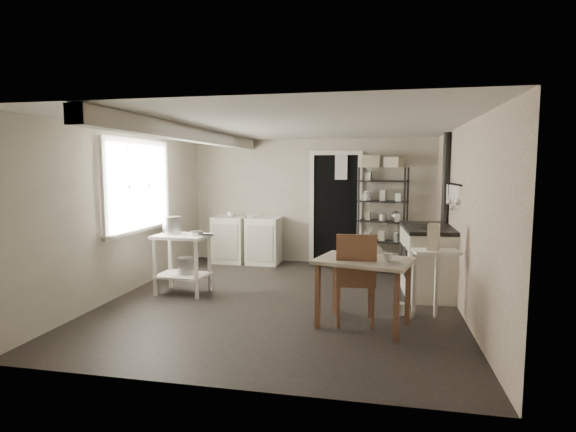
% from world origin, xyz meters
% --- Properties ---
extents(floor, '(5.00, 5.00, 0.00)m').
position_xyz_m(floor, '(0.00, 0.00, 0.00)').
color(floor, black).
rests_on(floor, ground).
extents(ceiling, '(5.00, 5.00, 0.00)m').
position_xyz_m(ceiling, '(0.00, 0.00, 2.30)').
color(ceiling, silver).
rests_on(ceiling, wall_back).
extents(wall_back, '(4.50, 0.02, 2.30)m').
position_xyz_m(wall_back, '(0.00, 2.50, 1.15)').
color(wall_back, '#B9AF9E').
rests_on(wall_back, ground).
extents(wall_front, '(4.50, 0.02, 2.30)m').
position_xyz_m(wall_front, '(0.00, -2.50, 1.15)').
color(wall_front, '#B9AF9E').
rests_on(wall_front, ground).
extents(wall_left, '(0.02, 5.00, 2.30)m').
position_xyz_m(wall_left, '(-2.25, 0.00, 1.15)').
color(wall_left, '#B9AF9E').
rests_on(wall_left, ground).
extents(wall_right, '(0.02, 5.00, 2.30)m').
position_xyz_m(wall_right, '(2.25, 0.00, 1.15)').
color(wall_right, '#B9AF9E').
rests_on(wall_right, ground).
extents(window, '(0.12, 1.76, 1.28)m').
position_xyz_m(window, '(-2.22, 0.20, 1.50)').
color(window, white).
rests_on(window, wall_left).
extents(doorway, '(0.96, 0.10, 2.08)m').
position_xyz_m(doorway, '(0.45, 2.47, 1.00)').
color(doorway, white).
rests_on(doorway, ground).
extents(ceiling_beam, '(0.18, 5.00, 0.18)m').
position_xyz_m(ceiling_beam, '(-1.20, 0.00, 2.20)').
color(ceiling_beam, white).
rests_on(ceiling_beam, ceiling).
extents(wallpaper_panel, '(0.01, 5.00, 2.30)m').
position_xyz_m(wallpaper_panel, '(2.24, 0.00, 1.15)').
color(wallpaper_panel, beige).
rests_on(wallpaper_panel, wall_right).
extents(utensil_rail, '(0.06, 1.20, 0.44)m').
position_xyz_m(utensil_rail, '(2.19, 0.60, 1.55)').
color(utensil_rail, '#B1B1B3').
rests_on(utensil_rail, wall_right).
extents(prep_table, '(0.76, 0.56, 0.84)m').
position_xyz_m(prep_table, '(-1.45, 0.01, 0.40)').
color(prep_table, white).
rests_on(prep_table, ground).
extents(stockpot, '(0.34, 0.34, 0.28)m').
position_xyz_m(stockpot, '(-1.63, 0.08, 0.94)').
color(stockpot, '#B1B1B3').
rests_on(stockpot, prep_table).
extents(saucepan, '(0.18, 0.18, 0.09)m').
position_xyz_m(saucepan, '(-1.23, 0.01, 0.85)').
color(saucepan, '#B1B1B3').
rests_on(saucepan, prep_table).
extents(bucket, '(0.28, 0.28, 0.25)m').
position_xyz_m(bucket, '(-1.43, 0.05, 0.39)').
color(bucket, '#B1B1B3').
rests_on(bucket, prep_table).
extents(base_cabinets, '(1.31, 0.57, 0.86)m').
position_xyz_m(base_cabinets, '(-1.16, 2.18, 0.46)').
color(base_cabinets, silver).
rests_on(base_cabinets, ground).
extents(mixing_bowl, '(0.39, 0.39, 0.07)m').
position_xyz_m(mixing_bowl, '(-1.05, 2.14, 0.96)').
color(mixing_bowl, silver).
rests_on(mixing_bowl, base_cabinets).
extents(counter_cup, '(0.15, 0.15, 0.11)m').
position_xyz_m(counter_cup, '(-1.46, 2.12, 0.97)').
color(counter_cup, silver).
rests_on(counter_cup, base_cabinets).
extents(shelf_rack, '(0.90, 0.52, 1.78)m').
position_xyz_m(shelf_rack, '(1.31, 2.31, 0.95)').
color(shelf_rack, black).
rests_on(shelf_rack, ground).
extents(shelf_jar, '(0.08, 0.08, 0.18)m').
position_xyz_m(shelf_jar, '(0.99, 2.30, 1.36)').
color(shelf_jar, silver).
rests_on(shelf_jar, shelf_rack).
extents(storage_box_a, '(0.32, 0.28, 0.21)m').
position_xyz_m(storage_box_a, '(1.08, 2.34, 2.01)').
color(storage_box_a, beige).
rests_on(storage_box_a, shelf_rack).
extents(storage_box_b, '(0.35, 0.34, 0.17)m').
position_xyz_m(storage_box_b, '(1.47, 2.29, 1.99)').
color(storage_box_b, beige).
rests_on(storage_box_b, shelf_rack).
extents(stove, '(0.74, 1.25, 0.95)m').
position_xyz_m(stove, '(1.92, 0.70, 0.44)').
color(stove, silver).
rests_on(stove, ground).
extents(stovepipe, '(0.10, 0.10, 1.29)m').
position_xyz_m(stovepipe, '(2.19, 1.11, 1.59)').
color(stovepipe, black).
rests_on(stovepipe, stove).
extents(side_ledge, '(0.56, 0.36, 0.81)m').
position_xyz_m(side_ledge, '(1.90, -0.37, 0.43)').
color(side_ledge, white).
rests_on(side_ledge, ground).
extents(oats_box, '(0.16, 0.22, 0.31)m').
position_xyz_m(oats_box, '(1.87, -0.35, 1.01)').
color(oats_box, beige).
rests_on(oats_box, side_ledge).
extents(work_table, '(1.15, 0.93, 0.76)m').
position_xyz_m(work_table, '(1.08, -0.83, 0.38)').
color(work_table, '#BEB6A2').
rests_on(work_table, ground).
extents(table_cup, '(0.10, 0.10, 0.09)m').
position_xyz_m(table_cup, '(1.34, -0.93, 0.81)').
color(table_cup, silver).
rests_on(table_cup, work_table).
extents(chair, '(0.48, 0.50, 1.05)m').
position_xyz_m(chair, '(0.98, -0.74, 0.48)').
color(chair, brown).
rests_on(chair, ground).
extents(flour_sack, '(0.50, 0.46, 0.49)m').
position_xyz_m(flour_sack, '(1.15, 1.87, 0.24)').
color(flour_sack, silver).
rests_on(flour_sack, ground).
extents(floor_crock, '(0.15, 0.15, 0.14)m').
position_xyz_m(floor_crock, '(1.51, -0.33, 0.07)').
color(floor_crock, silver).
rests_on(floor_crock, ground).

